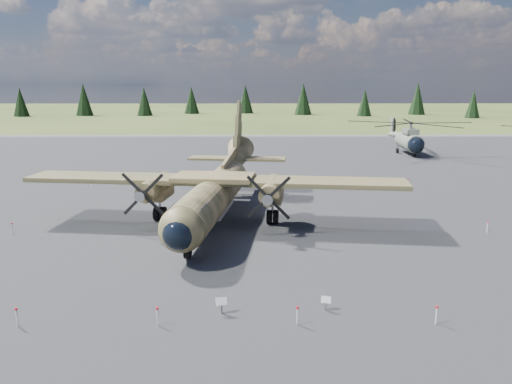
{
  "coord_description": "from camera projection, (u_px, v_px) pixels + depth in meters",
  "views": [
    {
      "loc": [
        0.02,
        -33.28,
        10.13
      ],
      "look_at": [
        0.38,
        2.0,
        2.54
      ],
      "focal_mm": 35.0,
      "sensor_mm": 36.0,
      "label": 1
    }
  ],
  "objects": [
    {
      "name": "ground",
      "position": [
        251.0,
        234.0,
        34.66
      ],
      "size": [
        500.0,
        500.0,
        0.0
      ],
      "primitive_type": "plane",
      "color": "#5B662D",
      "rests_on": "ground"
    },
    {
      "name": "apron",
      "position": [
        251.0,
        201.0,
        44.44
      ],
      "size": [
        120.0,
        120.0,
        0.04
      ],
      "primitive_type": "cube",
      "color": "#595A5E",
      "rests_on": "ground"
    },
    {
      "name": "transport_plane",
      "position": [
        216.0,
        186.0,
        37.63
      ],
      "size": [
        28.0,
        25.29,
        9.21
      ],
      "rotation": [
        0.0,
        0.0,
        -0.13
      ],
      "color": "#3C3C20",
      "rests_on": "ground"
    },
    {
      "name": "helicopter_near",
      "position": [
        410.0,
        131.0,
        73.57
      ],
      "size": [
        19.64,
        22.66,
        4.81
      ],
      "rotation": [
        0.0,
        0.0,
        -0.04
      ],
      "color": "gray",
      "rests_on": "ground"
    },
    {
      "name": "info_placard_left",
      "position": [
        221.0,
        303.0,
        22.43
      ],
      "size": [
        0.53,
        0.3,
        0.79
      ],
      "rotation": [
        0.0,
        0.0,
        0.18
      ],
      "color": "gray",
      "rests_on": "ground"
    },
    {
      "name": "info_placard_right",
      "position": [
        326.0,
        301.0,
        22.75
      ],
      "size": [
        0.48,
        0.28,
        0.71
      ],
      "rotation": [
        0.0,
        0.0,
        -0.2
      ],
      "color": "gray",
      "rests_on": "ground"
    },
    {
      "name": "barrier_fence",
      "position": [
        244.0,
        227.0,
        34.48
      ],
      "size": [
        33.12,
        29.62,
        0.85
      ],
      "color": "white",
      "rests_on": "ground"
    },
    {
      "name": "treeline",
      "position": [
        373.0,
        167.0,
        32.97
      ],
      "size": [
        304.03,
        311.96,
        10.94
      ],
      "color": "black",
      "rests_on": "ground"
    }
  ]
}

